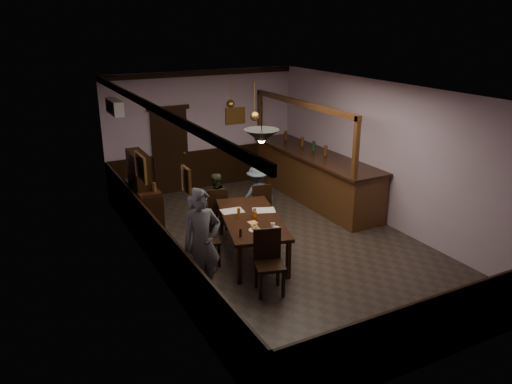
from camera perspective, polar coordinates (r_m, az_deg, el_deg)
room at (r=9.34m, az=3.09°, el=2.41°), size 5.01×8.01×3.01m
dining_table at (r=9.16m, az=-0.53°, el=-3.30°), size 1.54×2.38×0.75m
chair_far_left at (r=10.32m, az=-4.44°, el=-1.75°), size 0.50×0.50×0.93m
chair_far_right at (r=10.47m, az=0.48°, el=-1.28°), size 0.48×0.48×0.96m
chair_near at (r=8.05m, az=1.44°, el=-7.59°), size 0.56×0.56×1.04m
chair_side at (r=8.91m, az=-6.14°, el=-5.18°), size 0.49×0.49×0.97m
person_standing at (r=7.80m, az=-6.22°, el=-5.93°), size 0.69×0.49×1.80m
person_seated_left at (r=10.56m, az=-4.66°, el=-0.87°), size 0.56×0.44×1.16m
person_seated_right at (r=10.69m, az=0.11°, el=-0.27°), size 0.82×0.49×1.25m
newspaper_left at (r=9.44m, az=-2.74°, el=-2.17°), size 0.45×0.35×0.01m
newspaper_right at (r=9.46m, az=0.90°, el=-2.11°), size 0.50×0.43×0.01m
napkin at (r=8.92m, az=-0.38°, el=-3.49°), size 0.18×0.18×0.00m
saucer at (r=8.69m, az=2.25°, el=-4.12°), size 0.15×0.15×0.01m
coffee_cup at (r=8.70m, az=1.91°, el=-3.77°), size 0.10×0.10×0.07m
pastry_plate at (r=8.59m, az=-0.12°, el=-4.37°), size 0.22×0.22×0.01m
pastry_ring_a at (r=8.58m, az=-0.05°, el=-4.21°), size 0.13×0.13×0.04m
pastry_ring_b at (r=8.68m, az=-0.19°, el=-3.92°), size 0.13×0.13×0.04m
soda_can at (r=9.08m, az=-0.10°, el=-2.67°), size 0.07×0.07×0.12m
beer_glass at (r=9.08m, az=-1.99°, el=-2.41°), size 0.06×0.06×0.20m
water_glass at (r=9.20m, az=-0.15°, el=-2.27°), size 0.06×0.06×0.15m
pepper_mill at (r=8.35m, az=-1.78°, el=-4.66°), size 0.04×0.04×0.14m
sideboard at (r=10.41m, az=-12.80°, el=-0.98°), size 0.46×1.29×1.71m
bar_counter at (r=12.14m, az=6.59°, el=1.97°), size 1.01×4.33×2.43m
door_back at (r=12.59m, az=-9.75°, el=4.51°), size 0.90×0.06×2.10m
ac_unit at (r=10.94m, az=-15.86°, el=9.34°), size 0.20×0.85×0.30m
picture_left_small at (r=6.75m, az=-7.96°, el=1.36°), size 0.04×0.28×0.36m
picture_left_large at (r=9.08m, az=-13.04°, el=2.77°), size 0.04×0.62×0.48m
picture_back at (r=13.08m, az=-2.37°, el=8.69°), size 0.55×0.04×0.42m
pendant_iron at (r=7.88m, az=0.64°, el=6.37°), size 0.56×0.56×0.66m
pendant_brass_mid at (r=10.34m, az=-0.18°, el=8.66°), size 0.20×0.20×0.81m
pendant_brass_far at (r=11.84m, az=-2.95°, el=10.01°), size 0.20×0.20×0.81m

